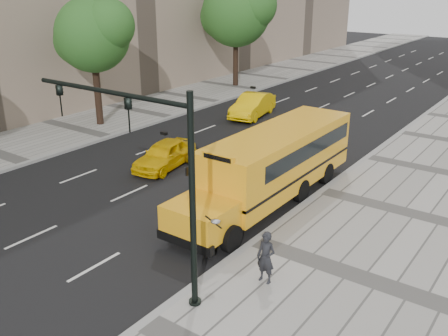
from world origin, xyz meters
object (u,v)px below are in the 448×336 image
Objects in this scene: tree_b at (93,34)px; pedestrian at (266,257)px; traffic_signal at (153,166)px; taxi_near at (165,154)px; tree_c at (237,11)px; school_bus at (276,160)px; taxi_far at (253,105)px.

tree_b is 4.77× the size of pedestrian.
tree_b reaches higher than traffic_signal.
tree_b reaches higher than pedestrian.
pedestrian is 4.52m from traffic_signal.
tree_c is at bearing 105.60° from taxi_near.
taxi_near is at bearing 179.95° from school_bus.
school_bus is at bearing -12.23° from tree_b.
tree_c is 11.65m from taxi_far.
taxi_far is at bearing 49.34° from tree_b.
traffic_signal is (7.11, -8.14, 3.39)m from taxi_near.
school_bus is at bearing -8.78° from taxi_near.
pedestrian is (9.59, -5.98, 0.30)m from taxi_near.
tree_b is 15.79m from school_bus.
taxi_far is at bearing 125.45° from pedestrian.
tree_b is 11.42m from taxi_far.
taxi_far is (6.69, 7.78, -5.02)m from tree_b.
pedestrian is at bearing -66.34° from taxi_far.
tree_b is 1.68× the size of taxi_far.
school_bus is 1.81× the size of traffic_signal.
school_bus is at bearing -51.55° from tree_c.
taxi_far is at bearing 90.62° from taxi_near.
tree_c is 24.39m from school_bus.
traffic_signal is (8.92, -19.15, 3.30)m from taxi_far.
tree_c is (0.02, 15.52, 0.59)m from tree_b.
tree_c is at bearing 128.45° from school_bus.
tree_b is 19.38m from traffic_signal.
tree_b is 0.70× the size of school_bus.
taxi_near is 11.16m from taxi_far.
tree_c is 31.09m from pedestrian.
tree_c is at bearing 120.10° from traffic_signal.
tree_b is at bearing 167.77° from school_bus.
taxi_far is 0.75× the size of traffic_signal.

